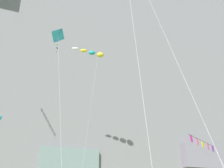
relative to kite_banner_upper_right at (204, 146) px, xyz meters
name	(u,v)px	position (x,y,z in m)	size (l,w,h in m)	color
cliff_face	(66,59)	(-8.02, 35.37, 27.10)	(180.00, 24.67, 72.01)	gray
kite_banner_upper_right	(204,146)	(0.00, 0.00, 0.00)	(6.00, 6.24, 9.43)	black
kite_windsock_near_cliff	(93,53)	(-7.69, 13.86, 16.75)	(5.19, 1.96, 26.28)	yellow
kite_diamond_mid_left	(58,40)	(-14.86, 2.14, 10.25)	(1.67, 6.59, 20.74)	#38B2D1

